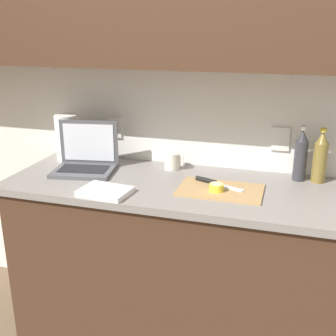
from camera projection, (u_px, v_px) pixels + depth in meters
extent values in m
cube|color=white|center=(251.00, 90.00, 2.13)|extent=(5.20, 0.06, 2.60)
cube|color=white|center=(114.00, 127.00, 2.37)|extent=(0.09, 0.01, 0.12)
cube|color=white|center=(281.00, 139.00, 2.12)|extent=(0.09, 0.01, 0.12)
cube|color=#472D1E|center=(232.00, 276.00, 2.10)|extent=(2.19, 0.58, 0.85)
cube|color=gray|center=(237.00, 193.00, 1.95)|extent=(2.25, 0.62, 0.03)
cube|color=#515156|center=(84.00, 171.00, 2.18)|extent=(0.34, 0.29, 0.02)
cube|color=black|center=(84.00, 169.00, 2.17)|extent=(0.27, 0.18, 0.00)
cube|color=#515156|center=(89.00, 142.00, 2.24)|extent=(0.31, 0.06, 0.24)
cube|color=white|center=(89.00, 142.00, 2.24)|extent=(0.27, 0.05, 0.20)
cube|color=tan|center=(220.00, 190.00, 1.94)|extent=(0.39, 0.25, 0.01)
cube|color=silver|center=(229.00, 188.00, 1.95)|extent=(0.15, 0.08, 0.00)
cylinder|color=black|center=(206.00, 180.00, 2.02)|extent=(0.11, 0.06, 0.02)
cylinder|color=yellow|center=(217.00, 187.00, 1.91)|extent=(0.07, 0.07, 0.03)
cylinder|color=#F4EAA3|center=(217.00, 184.00, 1.91)|extent=(0.06, 0.06, 0.00)
cylinder|color=olive|center=(320.00, 163.00, 2.02)|extent=(0.07, 0.07, 0.19)
cone|color=olive|center=(323.00, 138.00, 1.98)|extent=(0.06, 0.06, 0.06)
cylinder|color=gold|center=(324.00, 130.00, 1.97)|extent=(0.03, 0.03, 0.02)
cylinder|color=#333338|center=(300.00, 161.00, 2.05)|extent=(0.06, 0.06, 0.20)
cone|color=#333338|center=(303.00, 136.00, 2.01)|extent=(0.06, 0.06, 0.06)
cylinder|color=white|center=(304.00, 128.00, 1.99)|extent=(0.03, 0.03, 0.02)
cylinder|color=silver|center=(172.00, 161.00, 2.22)|extent=(0.08, 0.08, 0.09)
cube|color=silver|center=(182.00, 161.00, 2.21)|extent=(0.02, 0.01, 0.05)
cylinder|color=white|center=(67.00, 138.00, 2.35)|extent=(0.13, 0.13, 0.26)
cube|color=white|center=(105.00, 191.00, 1.90)|extent=(0.24, 0.18, 0.02)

